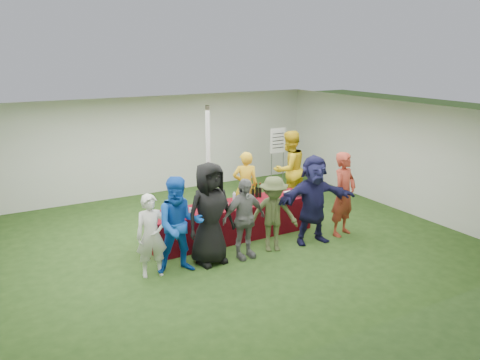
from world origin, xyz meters
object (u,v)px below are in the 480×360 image
dump_bucket (299,192)px  staff_pourer (245,186)px  serving_table (232,221)px  customer_4 (273,214)px  staff_back (289,169)px  customer_2 (210,214)px  wine_list_sign (278,145)px  customer_3 (244,219)px  customer_1 (180,225)px  customer_6 (344,194)px  customer_0 (151,236)px  customer_5 (313,200)px

dump_bucket → staff_pourer: bearing=124.5°
serving_table → customer_4: customer_4 is taller
staff_back → customer_2: staff_back is taller
dump_bucket → wine_list_sign: wine_list_sign is taller
staff_back → customer_3: 3.29m
dump_bucket → staff_back: staff_back is taller
serving_table → staff_back: (2.24, 1.11, 0.61)m
customer_1 → customer_6: (3.74, -0.05, 0.03)m
customer_0 → customer_5: customer_5 is taller
customer_0 → customer_4: customer_4 is taller
customer_1 → customer_6: customer_6 is taller
serving_table → wine_list_sign: size_ratio=2.00×
staff_back → wine_list_sign: bearing=-121.5°
serving_table → customer_6: customer_6 is taller
customer_3 → customer_1: bearing=175.5°
staff_pourer → customer_0: bearing=53.9°
staff_pourer → customer_0: size_ratio=1.09×
customer_3 → staff_pourer: bearing=56.4°
wine_list_sign → customer_6: 3.57m
customer_1 → customer_5: bearing=11.3°
staff_back → customer_2: 3.75m
staff_back → customer_3: bearing=31.0°
serving_table → dump_bucket: 1.66m
dump_bucket → customer_6: 1.00m
serving_table → customer_2: size_ratio=1.86×
customer_1 → staff_back: bearing=41.4°
customer_2 → customer_5: 2.28m
dump_bucket → wine_list_sign: (1.23, 2.70, 0.48)m
staff_back → customer_2: (-3.17, -1.99, -0.01)m
customer_2 → staff_back: bearing=26.4°
customer_4 → dump_bucket: bearing=53.5°
wine_list_sign → customer_0: (-4.87, -3.34, -0.56)m
customer_3 → customer_5: customer_5 is taller
staff_back → customer_4: 2.81m
customer_6 → serving_table: bearing=138.4°
staff_back → customer_6: staff_back is taller
serving_table → staff_pourer: bearing=46.1°
customer_6 → staff_back: bearing=71.5°
customer_3 → wine_list_sign: bearing=45.5°
customer_5 → customer_4: bearing=-173.0°
customer_0 → customer_3: customer_3 is taller
serving_table → wine_list_sign: 3.87m
wine_list_sign → customer_4: 4.26m
staff_back → serving_table: bearing=17.4°
wine_list_sign → customer_6: size_ratio=0.99×
staff_pourer → customer_3: (-1.11, -1.86, -0.03)m
wine_list_sign → customer_5: (-1.47, -3.52, -0.39)m
customer_0 → customer_2: (1.13, -0.02, 0.22)m
customer_5 → customer_6: 0.84m
customer_0 → customer_1: (0.49, -0.10, 0.14)m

